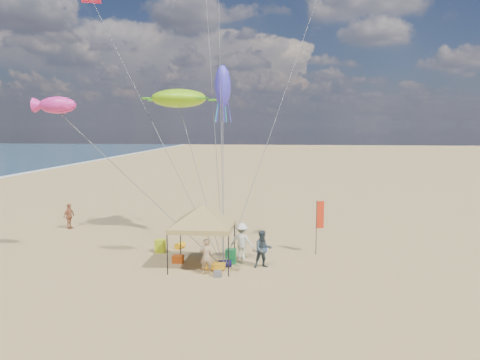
{
  "coord_description": "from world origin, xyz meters",
  "views": [
    {
      "loc": [
        2.62,
        -20.61,
        6.84
      ],
      "look_at": [
        0.0,
        3.0,
        4.0
      ],
      "focal_mm": 34.54,
      "sensor_mm": 36.0,
      "label": 1
    }
  ],
  "objects_px": {
    "canopy_tent": "(202,207)",
    "person_near_c": "(242,241)",
    "chair_yellow": "(160,246)",
    "beach_cart": "(215,266)",
    "feather_flag": "(319,218)",
    "cooler_blue": "(262,248)",
    "person_near_a": "(206,256)",
    "person_far_a": "(69,216)",
    "cooler_red": "(178,259)",
    "chair_green": "(231,256)",
    "person_near_b": "(263,249)"
  },
  "relations": [
    {
      "from": "person_near_a",
      "to": "chair_yellow",
      "type": "bearing_deg",
      "value": -60.43
    },
    {
      "from": "chair_green",
      "to": "feather_flag",
      "type": "bearing_deg",
      "value": 25.8
    },
    {
      "from": "person_near_a",
      "to": "feather_flag",
      "type": "bearing_deg",
      "value": -156.86
    },
    {
      "from": "feather_flag",
      "to": "canopy_tent",
      "type": "bearing_deg",
      "value": -153.96
    },
    {
      "from": "canopy_tent",
      "to": "person_far_a",
      "type": "relative_size",
      "value": 3.35
    },
    {
      "from": "cooler_red",
      "to": "cooler_blue",
      "type": "relative_size",
      "value": 1.0
    },
    {
      "from": "canopy_tent",
      "to": "cooler_blue",
      "type": "height_order",
      "value": "canopy_tent"
    },
    {
      "from": "chair_green",
      "to": "person_near_c",
      "type": "xyz_separation_m",
      "value": [
        0.47,
        0.77,
        0.59
      ]
    },
    {
      "from": "person_near_c",
      "to": "cooler_blue",
      "type": "bearing_deg",
      "value": -112.86
    },
    {
      "from": "canopy_tent",
      "to": "person_far_a",
      "type": "height_order",
      "value": "canopy_tent"
    },
    {
      "from": "person_near_a",
      "to": "canopy_tent",
      "type": "bearing_deg",
      "value": -85.42
    },
    {
      "from": "canopy_tent",
      "to": "person_near_b",
      "type": "height_order",
      "value": "canopy_tent"
    },
    {
      "from": "beach_cart",
      "to": "person_near_a",
      "type": "xyz_separation_m",
      "value": [
        -0.32,
        -0.66,
        0.64
      ]
    },
    {
      "from": "feather_flag",
      "to": "cooler_red",
      "type": "distance_m",
      "value": 7.66
    },
    {
      "from": "feather_flag",
      "to": "person_far_a",
      "type": "bearing_deg",
      "value": 165.0
    },
    {
      "from": "chair_green",
      "to": "person_near_b",
      "type": "xyz_separation_m",
      "value": [
        1.63,
        -0.53,
        0.56
      ]
    },
    {
      "from": "chair_green",
      "to": "chair_yellow",
      "type": "bearing_deg",
      "value": 159.13
    },
    {
      "from": "cooler_red",
      "to": "person_near_b",
      "type": "relative_size",
      "value": 0.3
    },
    {
      "from": "feather_flag",
      "to": "person_far_a",
      "type": "distance_m",
      "value": 16.69
    },
    {
      "from": "person_near_b",
      "to": "canopy_tent",
      "type": "bearing_deg",
      "value": 164.55
    },
    {
      "from": "cooler_blue",
      "to": "chair_yellow",
      "type": "distance_m",
      "value": 5.48
    },
    {
      "from": "chair_green",
      "to": "chair_yellow",
      "type": "xyz_separation_m",
      "value": [
        -4.04,
        1.54,
        0.0
      ]
    },
    {
      "from": "cooler_red",
      "to": "person_near_c",
      "type": "relative_size",
      "value": 0.29
    },
    {
      "from": "cooler_red",
      "to": "beach_cart",
      "type": "bearing_deg",
      "value": -24.64
    },
    {
      "from": "chair_green",
      "to": "chair_yellow",
      "type": "height_order",
      "value": "same"
    },
    {
      "from": "person_near_a",
      "to": "person_near_c",
      "type": "distance_m",
      "value": 2.93
    },
    {
      "from": "chair_green",
      "to": "person_near_a",
      "type": "relative_size",
      "value": 0.41
    },
    {
      "from": "feather_flag",
      "to": "cooler_red",
      "type": "relative_size",
      "value": 5.4
    },
    {
      "from": "feather_flag",
      "to": "person_near_a",
      "type": "bearing_deg",
      "value": -143.4
    },
    {
      "from": "chair_yellow",
      "to": "beach_cart",
      "type": "relative_size",
      "value": 0.78
    },
    {
      "from": "canopy_tent",
      "to": "person_near_c",
      "type": "height_order",
      "value": "canopy_tent"
    },
    {
      "from": "person_far_a",
      "to": "person_near_a",
      "type": "bearing_deg",
      "value": -115.02
    },
    {
      "from": "feather_flag",
      "to": "person_near_c",
      "type": "height_order",
      "value": "feather_flag"
    },
    {
      "from": "cooler_blue",
      "to": "beach_cart",
      "type": "bearing_deg",
      "value": -120.09
    },
    {
      "from": "person_near_c",
      "to": "canopy_tent",
      "type": "bearing_deg",
      "value": 47.79
    },
    {
      "from": "canopy_tent",
      "to": "beach_cart",
      "type": "bearing_deg",
      "value": -36.16
    },
    {
      "from": "cooler_red",
      "to": "person_far_a",
      "type": "height_order",
      "value": "person_far_a"
    },
    {
      "from": "feather_flag",
      "to": "person_near_b",
      "type": "height_order",
      "value": "feather_flag"
    },
    {
      "from": "feather_flag",
      "to": "chair_yellow",
      "type": "xyz_separation_m",
      "value": [
        -8.48,
        -0.6,
        -1.6
      ]
    },
    {
      "from": "cooler_red",
      "to": "cooler_blue",
      "type": "height_order",
      "value": "same"
    },
    {
      "from": "beach_cart",
      "to": "chair_yellow",
      "type": "bearing_deg",
      "value": 141.99
    },
    {
      "from": "beach_cart",
      "to": "cooler_red",
      "type": "bearing_deg",
      "value": 155.36
    },
    {
      "from": "person_near_a",
      "to": "person_far_a",
      "type": "xyz_separation_m",
      "value": [
        -10.75,
        8.27,
        0.0
      ]
    },
    {
      "from": "person_near_b",
      "to": "person_far_a",
      "type": "bearing_deg",
      "value": 134.5
    },
    {
      "from": "feather_flag",
      "to": "beach_cart",
      "type": "distance_m",
      "value": 6.26
    },
    {
      "from": "cooler_red",
      "to": "person_far_a",
      "type": "xyz_separation_m",
      "value": [
        -9.02,
        6.68,
        0.66
      ]
    },
    {
      "from": "cooler_blue",
      "to": "person_near_a",
      "type": "distance_m",
      "value": 4.72
    },
    {
      "from": "canopy_tent",
      "to": "chair_green",
      "type": "height_order",
      "value": "canopy_tent"
    },
    {
      "from": "canopy_tent",
      "to": "chair_green",
      "type": "relative_size",
      "value": 8.13
    },
    {
      "from": "beach_cart",
      "to": "person_near_a",
      "type": "bearing_deg",
      "value": -115.61
    }
  ]
}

